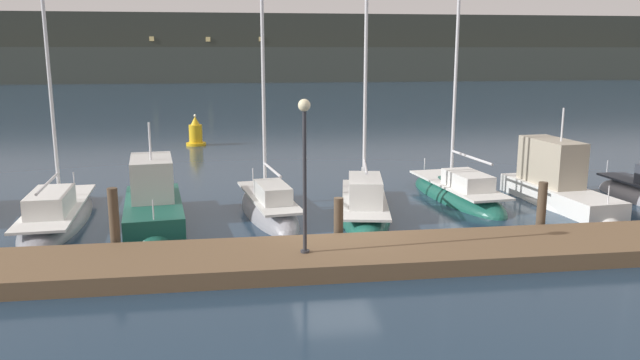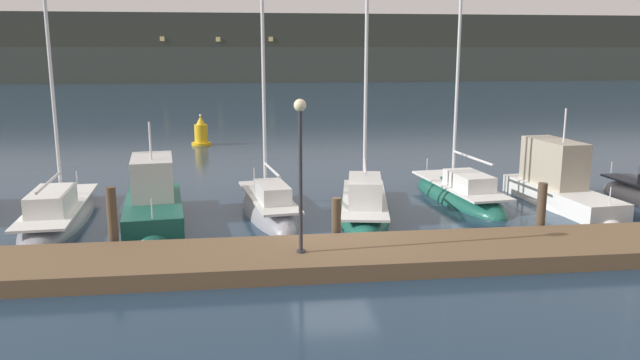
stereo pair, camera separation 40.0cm
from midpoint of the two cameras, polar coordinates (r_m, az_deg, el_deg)
ground_plane at (r=19.00m, az=1.86°, el=-5.56°), size 400.00×400.00×0.00m
dock at (r=16.94m, az=3.01°, el=-6.96°), size 32.28×2.80×0.45m
mooring_pile_1 at (r=18.37m, az=-17.85°, el=-3.60°), size 0.28×0.28×1.94m
mooring_pile_2 at (r=18.35m, az=2.11°, el=-3.85°), size 0.28×0.28×1.44m
mooring_pile_3 at (r=20.31m, az=20.10°, el=-2.63°), size 0.28×0.28×1.72m
sailboat_berth_2 at (r=22.96m, az=-22.32°, el=-3.03°), size 2.47×7.77×10.07m
motorboat_berth_3 at (r=21.77m, az=-14.43°, el=-2.73°), size 2.66×6.01×4.02m
sailboat_berth_4 at (r=21.95m, az=-4.19°, el=-2.89°), size 2.44×6.35×9.75m
sailboat_berth_5 at (r=22.21m, az=4.58°, el=-2.59°), size 3.12×7.39×8.73m
sailboat_berth_6 at (r=24.79m, az=13.04°, el=-1.46°), size 2.62×6.96×8.48m
motorboat_berth_7 at (r=24.90m, az=21.44°, el=-1.09°), size 2.36×6.40×4.12m
channel_buoy at (r=38.46m, az=-10.53°, el=4.18°), size 1.19×1.19×1.88m
dock_lamppost at (r=15.88m, az=-1.09°, el=2.63°), size 0.32×0.32×4.02m
hillside_backdrop at (r=123.62m, az=-5.51°, el=11.76°), size 240.00×23.00×12.21m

